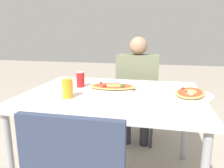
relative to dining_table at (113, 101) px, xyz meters
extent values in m
cube|color=silver|center=(0.00, 0.00, 0.05)|extent=(1.32, 0.99, 0.04)
cylinder|color=#99999E|center=(-0.60, -0.44, -0.33)|extent=(0.05, 0.05, 0.71)
cylinder|color=#99999E|center=(-0.60, 0.44, -0.33)|extent=(0.05, 0.05, 0.71)
cylinder|color=#99999E|center=(0.60, 0.44, -0.33)|extent=(0.05, 0.05, 0.71)
cube|color=#2D3851|center=(0.12, 0.76, -0.25)|extent=(0.40, 0.40, 0.04)
cube|color=#2D3851|center=(0.12, 0.94, 0.01)|extent=(0.38, 0.03, 0.47)
cylinder|color=#38383D|center=(0.29, 0.59, -0.48)|extent=(0.03, 0.03, 0.42)
cylinder|color=#38383D|center=(-0.05, 0.59, -0.48)|extent=(0.03, 0.03, 0.42)
cylinder|color=#38383D|center=(0.29, 0.93, -0.48)|extent=(0.03, 0.03, 0.42)
cylinder|color=#38383D|center=(-0.05, 0.93, -0.48)|extent=(0.03, 0.03, 0.42)
cylinder|color=#2D2D38|center=(0.22, 0.64, -0.46)|extent=(0.10, 0.10, 0.46)
cylinder|color=#2D2D38|center=(0.02, 0.64, -0.46)|extent=(0.10, 0.10, 0.46)
cube|color=#60664C|center=(0.12, 0.73, 0.03)|extent=(0.44, 0.22, 0.52)
sphere|color=#997056|center=(0.12, 0.73, 0.38)|extent=(0.19, 0.19, 0.19)
cylinder|color=white|center=(-0.02, 0.10, 0.07)|extent=(0.34, 0.34, 0.01)
ellipsoid|color=tan|center=(-0.02, 0.10, 0.09)|extent=(0.39, 0.26, 0.02)
ellipsoid|color=#B24223|center=(-0.02, 0.10, 0.10)|extent=(0.32, 0.21, 0.01)
sphere|color=maroon|center=(-0.07, 0.04, 0.11)|extent=(0.04, 0.04, 0.04)
sphere|color=#335928|center=(0.06, 0.06, 0.11)|extent=(0.03, 0.03, 0.03)
sphere|color=maroon|center=(-0.13, 0.15, 0.10)|extent=(0.02, 0.02, 0.02)
cylinder|color=red|center=(-0.30, 0.13, 0.13)|extent=(0.07, 0.07, 0.12)
cylinder|color=silver|center=(-0.30, 0.13, 0.19)|extent=(0.06, 0.06, 0.00)
cylinder|color=orange|center=(-0.28, -0.20, 0.13)|extent=(0.07, 0.07, 0.13)
cylinder|color=white|center=(0.56, 0.03, 0.07)|extent=(0.32, 0.32, 0.01)
ellipsoid|color=tan|center=(0.56, 0.03, 0.09)|extent=(0.29, 0.38, 0.02)
ellipsoid|color=#B24223|center=(0.56, 0.03, 0.10)|extent=(0.23, 0.31, 0.01)
sphere|color=beige|center=(0.56, -0.06, 0.10)|extent=(0.03, 0.03, 0.03)
sphere|color=maroon|center=(0.53, 0.00, 0.10)|extent=(0.02, 0.02, 0.02)
sphere|color=maroon|center=(0.52, 0.09, 0.10)|extent=(0.02, 0.02, 0.02)
camera|label=1|loc=(0.33, -1.57, 0.51)|focal=35.00mm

